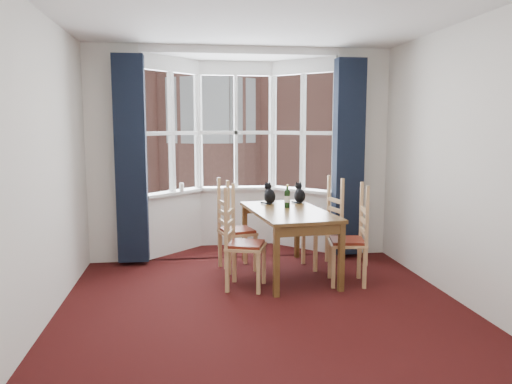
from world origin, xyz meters
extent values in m
plane|color=black|center=(0.00, 0.00, 0.00)|extent=(4.50, 4.50, 0.00)
plane|color=white|center=(0.00, 0.00, 2.80)|extent=(4.50, 4.50, 0.00)
plane|color=silver|center=(-2.00, 0.00, 1.40)|extent=(0.00, 4.50, 4.50)
plane|color=silver|center=(2.00, 0.00, 1.40)|extent=(0.00, 4.50, 4.50)
plane|color=silver|center=(0.00, -2.25, 1.40)|extent=(4.00, 0.00, 4.00)
cube|color=silver|center=(-1.65, 2.25, 1.40)|extent=(0.70, 0.12, 2.80)
cube|color=silver|center=(1.65, 2.25, 1.40)|extent=(0.70, 0.12, 2.80)
cube|color=black|center=(-1.42, 2.07, 1.35)|extent=(0.38, 0.22, 2.60)
cube|color=black|center=(1.42, 2.07, 1.35)|extent=(0.38, 0.22, 2.60)
cube|color=brown|center=(0.46, 1.35, 0.77)|extent=(1.00, 1.63, 0.04)
cube|color=brown|center=(0.18, 0.59, 0.37)|extent=(0.07, 0.07, 0.75)
cube|color=brown|center=(0.01, 2.02, 0.37)|extent=(0.07, 0.07, 0.75)
cube|color=brown|center=(0.90, 0.67, 0.37)|extent=(0.07, 0.07, 0.75)
cube|color=brown|center=(0.74, 2.11, 0.37)|extent=(0.07, 0.07, 0.75)
cube|color=tan|center=(-0.10, 0.92, 0.48)|extent=(0.51, 0.52, 0.06)
cube|color=#5D1C10|center=(-0.10, 0.92, 0.49)|extent=(0.46, 0.47, 0.03)
cube|color=tan|center=(-0.12, 1.66, 0.48)|extent=(0.49, 0.50, 0.06)
cube|color=#5D1C10|center=(-0.12, 1.66, 0.49)|extent=(0.44, 0.45, 0.03)
cube|color=tan|center=(1.05, 0.93, 0.48)|extent=(0.47, 0.48, 0.06)
cube|color=#5D1C10|center=(1.05, 0.93, 0.49)|extent=(0.42, 0.44, 0.03)
cube|color=tan|center=(0.95, 1.63, 0.48)|extent=(0.47, 0.49, 0.06)
cube|color=#5D1C10|center=(0.95, 1.63, 0.49)|extent=(0.42, 0.44, 0.03)
ellipsoid|color=black|center=(0.32, 1.87, 0.88)|extent=(0.18, 0.22, 0.19)
sphere|color=black|center=(0.31, 1.93, 1.00)|extent=(0.11, 0.11, 0.09)
cone|color=black|center=(0.28, 1.93, 1.05)|extent=(0.04, 0.04, 0.04)
cone|color=black|center=(0.33, 1.94, 1.05)|extent=(0.04, 0.04, 0.04)
ellipsoid|color=black|center=(0.72, 1.88, 0.88)|extent=(0.15, 0.19, 0.19)
sphere|color=black|center=(0.71, 1.94, 1.00)|extent=(0.09, 0.09, 0.09)
cone|color=black|center=(0.69, 1.94, 1.04)|extent=(0.03, 0.03, 0.04)
cone|color=black|center=(0.74, 1.94, 1.04)|extent=(0.03, 0.03, 0.04)
cylinder|color=black|center=(0.48, 1.53, 0.89)|extent=(0.07, 0.07, 0.20)
sphere|color=black|center=(0.48, 1.53, 0.98)|extent=(0.06, 0.06, 0.06)
cylinder|color=black|center=(0.48, 1.53, 1.02)|extent=(0.03, 0.03, 0.09)
cylinder|color=gold|center=(0.48, 1.53, 1.06)|extent=(0.03, 0.03, 0.02)
cylinder|color=silver|center=(0.48, 1.53, 0.89)|extent=(0.07, 0.07, 0.08)
cylinder|color=white|center=(-0.80, 2.60, 0.93)|extent=(0.06, 0.06, 0.12)
plane|color=#333335|center=(0.00, 32.25, -6.00)|extent=(80.00, 80.00, 0.00)
cube|color=#91594B|center=(0.00, 14.25, 1.00)|extent=(18.00, 6.00, 14.00)
cylinder|color=#91594B|center=(0.00, 11.25, 1.00)|extent=(3.20, 3.20, 14.00)
camera|label=1|loc=(-0.72, -4.37, 1.78)|focal=35.00mm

